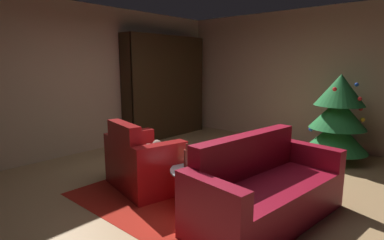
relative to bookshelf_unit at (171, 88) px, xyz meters
name	(u,v)px	position (x,y,z in m)	size (l,w,h in m)	color
ground_plane	(204,188)	(2.60, -1.95, -1.12)	(7.74, 7.74, 0.00)	#A68155
wall_back	(305,78)	(2.60, 1.30, 0.26)	(5.81, 0.06, 2.76)	tan
wall_left	(86,79)	(-0.27, -1.95, 0.26)	(0.06, 6.57, 2.76)	tan
area_rug	(194,197)	(2.68, -2.26, -1.12)	(2.73, 2.16, 0.01)	#A11D13
bookshelf_unit	(171,88)	(0.00, 0.00, 0.00)	(0.39, 2.18, 2.28)	black
armchair_red	(142,164)	(1.95, -2.48, -0.79)	(1.19, 0.93, 0.93)	maroon
couch_red	(265,192)	(3.61, -2.17, -0.81)	(1.01, 1.99, 0.90)	maroon
coffee_table	(202,172)	(2.86, -2.31, -0.73)	(0.78, 0.78, 0.43)	black
book_stack_on_table	(204,162)	(2.85, -2.26, -0.62)	(0.23, 0.17, 0.14)	#CCC14D
bottle_on_table	(187,158)	(2.66, -2.37, -0.58)	(0.07, 0.07, 0.29)	maroon
decorated_tree	(338,117)	(3.54, 0.51, -0.35)	(1.04, 1.04, 1.50)	brown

